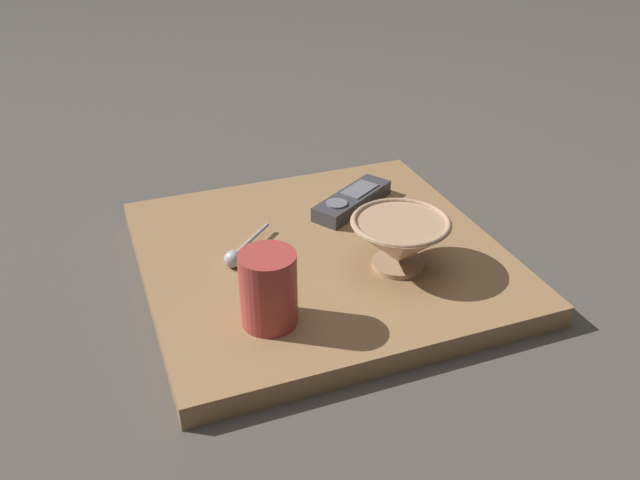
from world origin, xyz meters
TOP-DOWN VIEW (x-y plane):
  - ground_plane at (0.00, 0.00)m, footprint 6.00×6.00m
  - table at (0.00, 0.00)m, footprint 0.52×0.53m
  - cereal_bowl at (0.08, 0.09)m, footprint 0.15×0.15m
  - coffee_mug at (0.14, -0.13)m, footprint 0.07×0.07m
  - teaspoon at (-0.01, -0.13)m, footprint 0.09×0.09m
  - tv_remote_near at (-0.11, 0.10)m, footprint 0.13×0.17m

SIDE VIEW (x-z plane):
  - ground_plane at x=0.00m, z-range 0.00..0.00m
  - table at x=0.00m, z-range 0.00..0.03m
  - teaspoon at x=-0.01m, z-range 0.03..0.06m
  - tv_remote_near at x=-0.11m, z-range 0.03..0.06m
  - cereal_bowl at x=0.08m, z-range 0.04..0.12m
  - coffee_mug at x=0.14m, z-range 0.03..0.14m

